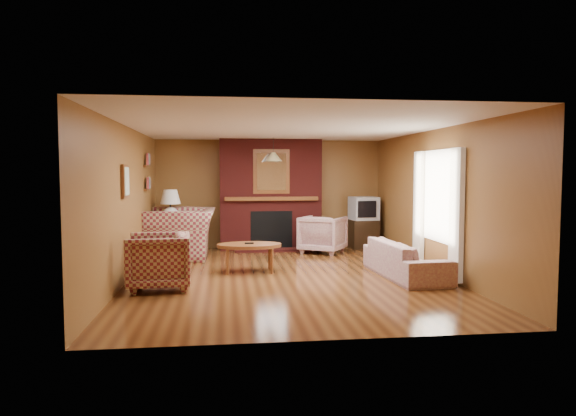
{
  "coord_description": "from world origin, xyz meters",
  "views": [
    {
      "loc": [
        -0.98,
        -8.21,
        1.69
      ],
      "look_at": [
        0.09,
        0.6,
        1.07
      ],
      "focal_mm": 32.0,
      "sensor_mm": 36.0,
      "label": 1
    }
  ],
  "objects": [
    {
      "name": "plaid_loveseat",
      "position": [
        -1.85,
        2.04,
        0.48
      ],
      "size": [
        1.32,
        1.5,
        0.97
      ],
      "primitive_type": "imported",
      "rotation": [
        0.0,
        0.0,
        -1.58
      ],
      "color": "maroon",
      "rests_on": "floor"
    },
    {
      "name": "wall_back",
      "position": [
        0.0,
        3.25,
        1.2
      ],
      "size": [
        6.5,
        0.0,
        6.5
      ],
      "primitive_type": "plane",
      "rotation": [
        1.57,
        0.0,
        0.0
      ],
      "color": "brown",
      "rests_on": "floor"
    },
    {
      "name": "coffee_table",
      "position": [
        -0.59,
        0.38,
        0.43
      ],
      "size": [
        1.09,
        0.67,
        0.5
      ],
      "color": "brown",
      "rests_on": "floor"
    },
    {
      "name": "tv_stand",
      "position": [
        2.05,
        2.8,
        0.32
      ],
      "size": [
        0.61,
        0.56,
        0.64
      ],
      "primitive_type": "cube",
      "rotation": [
        0.0,
        0.0,
        0.06
      ],
      "color": "black",
      "rests_on": "floor"
    },
    {
      "name": "crt_tv",
      "position": [
        2.05,
        2.79,
        0.89
      ],
      "size": [
        0.61,
        0.61,
        0.51
      ],
      "color": "#A7AAAF",
      "rests_on": "tv_stand"
    },
    {
      "name": "wall_left",
      "position": [
        -2.5,
        0.0,
        1.2
      ],
      "size": [
        0.0,
        6.5,
        6.5
      ],
      "primitive_type": "plane",
      "rotation": [
        1.57,
        0.0,
        1.57
      ],
      "color": "brown",
      "rests_on": "floor"
    },
    {
      "name": "wall_front",
      "position": [
        0.0,
        -3.25,
        1.2
      ],
      "size": [
        6.5,
        0.0,
        6.5
      ],
      "primitive_type": "plane",
      "rotation": [
        -1.57,
        0.0,
        0.0
      ],
      "color": "brown",
      "rests_on": "floor"
    },
    {
      "name": "ceiling",
      "position": [
        0.0,
        0.0,
        2.4
      ],
      "size": [
        6.5,
        6.5,
        0.0
      ],
      "primitive_type": "plane",
      "rotation": [
        3.14,
        0.0,
        0.0
      ],
      "color": "silver",
      "rests_on": "wall_back"
    },
    {
      "name": "floral_sofa",
      "position": [
        1.9,
        -0.3,
        0.29
      ],
      "size": [
        0.89,
        2.0,
        0.57
      ],
      "primitive_type": "imported",
      "rotation": [
        0.0,
        0.0,
        1.63
      ],
      "color": "#C1B995",
      "rests_on": "floor"
    },
    {
      "name": "wall_right",
      "position": [
        2.5,
        0.0,
        1.2
      ],
      "size": [
        0.0,
        6.5,
        6.5
      ],
      "primitive_type": "plane",
      "rotation": [
        1.57,
        0.0,
        -1.57
      ],
      "color": "brown",
      "rests_on": "floor"
    },
    {
      "name": "side_table",
      "position": [
        -2.1,
        2.45,
        0.33
      ],
      "size": [
        0.5,
        0.5,
        0.65
      ],
      "primitive_type": "cube",
      "rotation": [
        0.0,
        0.0,
        -0.02
      ],
      "color": "brown",
      "rests_on": "floor"
    },
    {
      "name": "window_right",
      "position": [
        2.45,
        -0.2,
        1.13
      ],
      "size": [
        0.1,
        1.85,
        2.0
      ],
      "color": "beige",
      "rests_on": "wall_right"
    },
    {
      "name": "plaid_armchair",
      "position": [
        -1.95,
        -0.72,
        0.4
      ],
      "size": [
        0.95,
        0.93,
        0.81
      ],
      "primitive_type": "imported",
      "rotation": [
        0.0,
        0.0,
        -1.5
      ],
      "color": "maroon",
      "rests_on": "floor"
    },
    {
      "name": "pendant_light",
      "position": [
        0.0,
        2.3,
        2.0
      ],
      "size": [
        0.36,
        0.36,
        0.48
      ],
      "color": "black",
      "rests_on": "ceiling"
    },
    {
      "name": "fireplace",
      "position": [
        0.0,
        2.98,
        1.18
      ],
      "size": [
        2.2,
        0.82,
        2.4
      ],
      "color": "#4F1411",
      "rests_on": "floor"
    },
    {
      "name": "floor",
      "position": [
        0.0,
        0.0,
        0.0
      ],
      "size": [
        6.5,
        6.5,
        0.0
      ],
      "primitive_type": "plane",
      "color": "#49250F",
      "rests_on": "ground"
    },
    {
      "name": "bookshelf",
      "position": [
        -2.44,
        1.9,
        1.67
      ],
      "size": [
        0.09,
        0.55,
        0.71
      ],
      "color": "brown",
      "rests_on": "wall_left"
    },
    {
      "name": "botanical_print",
      "position": [
        -2.47,
        -0.3,
        1.55
      ],
      "size": [
        0.05,
        0.4,
        0.5
      ],
      "color": "brown",
      "rests_on": "wall_left"
    },
    {
      "name": "floral_armchair",
      "position": [
        1.04,
        2.3,
        0.39
      ],
      "size": [
        1.16,
        1.17,
        0.78
      ],
      "primitive_type": "imported",
      "rotation": [
        0.0,
        0.0,
        2.59
      ],
      "color": "#C1B995",
      "rests_on": "floor"
    },
    {
      "name": "table_lamp",
      "position": [
        -2.1,
        2.45,
        1.03
      ],
      "size": [
        0.41,
        0.41,
        0.68
      ],
      "color": "white",
      "rests_on": "side_table"
    }
  ]
}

